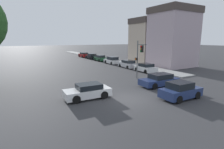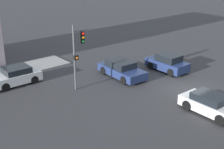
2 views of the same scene
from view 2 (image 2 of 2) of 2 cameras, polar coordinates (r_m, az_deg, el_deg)
The scene contains 6 objects.
ground_plane at distance 24.91m, azimuth 13.90°, elevation -2.80°, with size 300.00×300.00×0.00m, color #333335.
traffic_signal at distance 23.59m, azimuth -6.18°, elevation 4.88°, with size 0.65×1.76×5.07m.
crossing_car_0 at distance 26.63m, azimuth 1.76°, elevation 0.96°, with size 4.63×2.24×1.40m.
crossing_car_1 at distance 28.45m, azimuth 10.10°, elevation 2.09°, with size 3.83×1.94×1.54m.
crossing_car_2 at distance 21.48m, azimuth 17.64°, elevation -5.24°, with size 4.16×1.99×1.34m.
parked_car_0 at distance 26.35m, azimuth -17.21°, elevation -0.23°, with size 2.12×3.92×1.39m.
Camera 2 is at (-12.99, 18.86, 9.79)m, focal length 50.00 mm.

